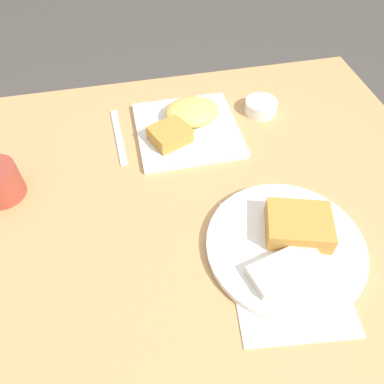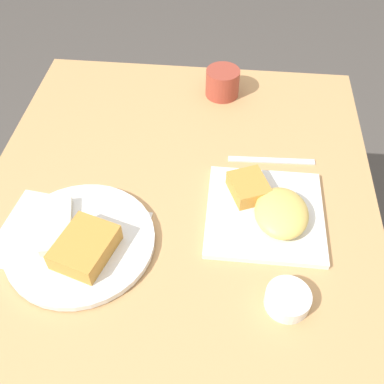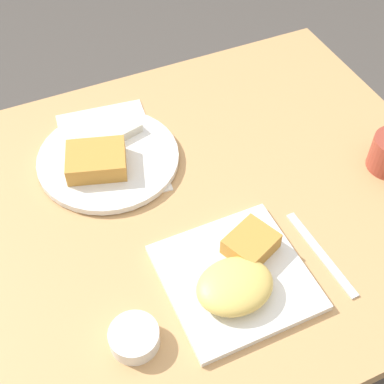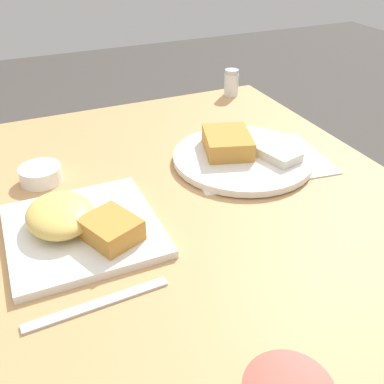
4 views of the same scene
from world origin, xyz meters
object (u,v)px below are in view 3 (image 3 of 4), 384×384
at_px(plate_square_near, 237,276).
at_px(sauce_ramekin, 134,337).
at_px(butter_knife, 321,253).
at_px(plate_oval_far, 106,156).

bearing_deg(plate_square_near, sauce_ramekin, -171.06).
height_order(plate_square_near, butter_knife, plate_square_near).
relative_size(sauce_ramekin, butter_knife, 0.40).
bearing_deg(butter_knife, plate_oval_far, 34.12).
relative_size(plate_square_near, butter_knife, 1.20).
bearing_deg(plate_square_near, butter_knife, -3.62).
xyz_separation_m(plate_oval_far, butter_knife, (0.29, -0.38, -0.02)).
height_order(plate_oval_far, sauce_ramekin, plate_oval_far).
distance_m(plate_square_near, plate_oval_far, 0.39).
height_order(plate_square_near, sauce_ramekin, plate_square_near).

